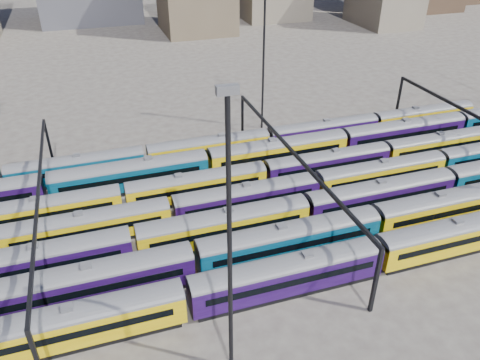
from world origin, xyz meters
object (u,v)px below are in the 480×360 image
object	(u,v)px
mast_2	(230,241)
rake_1	(194,257)
rake_2	(133,240)
rake_0	(288,272)

from	to	relation	value
mast_2	rake_1	bearing A→B (deg)	91.40
rake_2	mast_2	size ratio (longest dim) A/B	4.88
rake_0	rake_1	xyz separation A→B (m)	(-8.47, 5.00, 0.09)
rake_0	mast_2	world-z (taller)	mast_2
rake_2	rake_1	bearing A→B (deg)	-41.19
rake_0	mast_2	xyz separation A→B (m)	(-8.18, -7.00, 11.27)
rake_2	mast_2	xyz separation A→B (m)	(6.01, -17.00, 11.28)
rake_2	rake_0	bearing A→B (deg)	-35.18
rake_1	mast_2	size ratio (longest dim) A/B	5.05
rake_1	rake_2	world-z (taller)	rake_1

